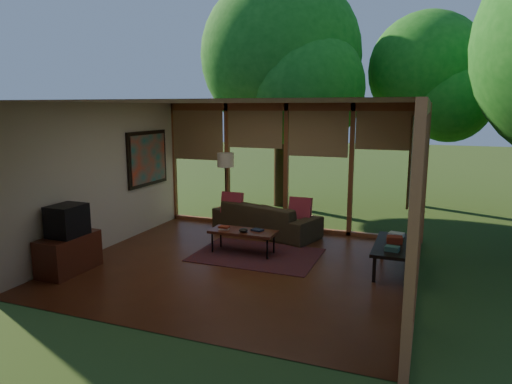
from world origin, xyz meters
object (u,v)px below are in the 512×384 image
at_px(media_cabinet, 69,254).
at_px(coffee_table, 243,232).
at_px(television, 67,220).
at_px(floor_lamp, 226,164).
at_px(sofa, 266,218).
at_px(side_console, 394,246).

height_order(media_cabinet, coffee_table, media_cabinet).
distance_m(television, coffee_table, 2.95).
distance_m(floor_lamp, coffee_table, 2.10).
distance_m(sofa, floor_lamp, 1.46).
xyz_separation_m(media_cabinet, floor_lamp, (1.22, 3.39, 1.11)).
xyz_separation_m(television, floor_lamp, (1.20, 3.39, 0.56)).
distance_m(media_cabinet, floor_lamp, 3.77).
relative_size(floor_lamp, coffee_table, 1.38).
relative_size(television, side_console, 0.39).
distance_m(sofa, media_cabinet, 3.92).
xyz_separation_m(coffee_table, side_console, (2.62, 0.03, 0.02)).
xyz_separation_m(sofa, television, (-2.18, -3.25, 0.52)).
distance_m(sofa, side_console, 2.99).
relative_size(sofa, television, 4.12).
height_order(media_cabinet, side_console, media_cabinet).
bearing_deg(coffee_table, sofa, 92.16).
bearing_deg(sofa, television, 73.25).
distance_m(coffee_table, side_console, 2.62).
bearing_deg(side_console, television, -158.61).
bearing_deg(side_console, floor_lamp, 157.74).
bearing_deg(sofa, coffee_table, 109.26).
relative_size(media_cabinet, side_console, 0.71).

